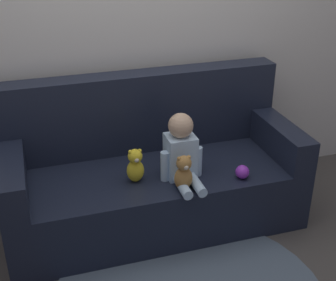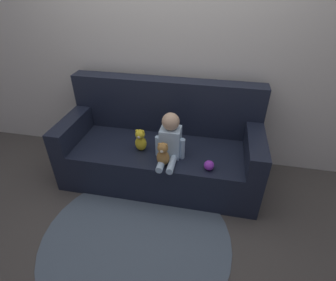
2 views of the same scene
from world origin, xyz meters
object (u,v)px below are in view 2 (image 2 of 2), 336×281
object	(u,v)px
couch	(162,148)
toy_ball	(209,165)
teddy_bear_brown	(163,154)
person_baby	(170,140)
plush_toy_side	(141,140)

from	to	relation	value
couch	toy_ball	distance (m)	0.63
teddy_bear_brown	couch	bearing A→B (deg)	104.65
teddy_bear_brown	toy_ball	size ratio (longest dim) A/B	2.65
couch	person_baby	bearing A→B (deg)	-60.15
couch	toy_ball	world-z (taller)	couch
plush_toy_side	toy_ball	distance (m)	0.67
teddy_bear_brown	toy_ball	distance (m)	0.40
couch	teddy_bear_brown	world-z (taller)	couch
couch	person_baby	size ratio (longest dim) A/B	4.50
teddy_bear_brown	plush_toy_side	distance (m)	0.31
person_baby	plush_toy_side	world-z (taller)	person_baby
couch	plush_toy_side	bearing A→B (deg)	-128.37
couch	plush_toy_side	xyz separation A→B (m)	(-0.15, -0.20, 0.20)
person_baby	toy_ball	bearing A→B (deg)	-19.23
person_baby	toy_ball	distance (m)	0.41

